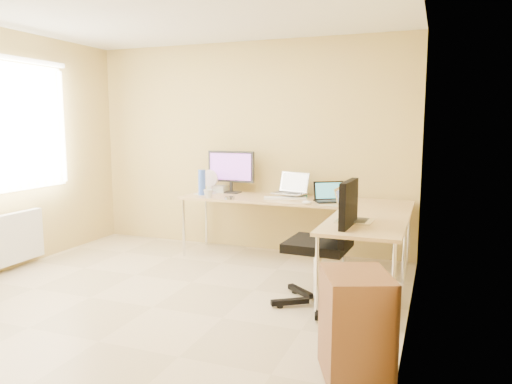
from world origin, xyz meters
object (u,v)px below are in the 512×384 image
at_px(laptop_center, 290,183).
at_px(office_chair, 318,250).
at_px(desk_main, 293,230).
at_px(keyboard, 285,198).
at_px(laptop_black, 331,192).
at_px(cabinet, 356,325).
at_px(desk_fan, 211,182).
at_px(laptop_return, 355,208).
at_px(monitor, 231,172).
at_px(water_bottle, 202,182).
at_px(mug, 208,194).
at_px(desk_return, 365,261).

relative_size(laptop_center, office_chair, 0.34).
xyz_separation_m(desk_main, keyboard, (-0.09, -0.04, 0.38)).
xyz_separation_m(desk_main, laptop_black, (0.45, -0.05, 0.48)).
bearing_deg(keyboard, cabinet, -82.93).
height_order(desk_fan, cabinet, desk_fan).
bearing_deg(desk_main, laptop_return, -50.60).
bearing_deg(laptop_black, desk_fan, 142.92).
bearing_deg(laptop_center, monitor, -171.70).
xyz_separation_m(laptop_return, cabinet, (0.24, -1.37, -0.49)).
bearing_deg(cabinet, laptop_center, 92.82).
distance_m(water_bottle, laptop_return, 2.24).
distance_m(monitor, laptop_center, 0.82).
relative_size(laptop_center, mug, 3.44).
relative_size(monitor, laptop_center, 1.62).
height_order(desk_main, keyboard, keyboard).
distance_m(monitor, laptop_return, 2.17).
xyz_separation_m(laptop_center, laptop_black, (0.52, -0.14, -0.05)).
relative_size(desk_main, laptop_center, 6.98).
xyz_separation_m(desk_main, laptop_center, (-0.06, 0.09, 0.53)).
height_order(desk_main, monitor, monitor).
height_order(keyboard, cabinet, keyboard).
xyz_separation_m(laptop_center, mug, (-0.88, -0.39, -0.11)).
bearing_deg(monitor, mug, -96.50).
distance_m(desk_return, laptop_return, 0.50).
relative_size(mug, water_bottle, 0.36).
relative_size(desk_main, water_bottle, 8.57).
bearing_deg(desk_return, keyboard, 137.83).
bearing_deg(water_bottle, laptop_center, 9.96).
relative_size(keyboard, laptop_return, 1.33).
bearing_deg(desk_fan, office_chair, -37.82).
relative_size(laptop_center, laptop_return, 1.04).
distance_m(desk_return, laptop_black, 1.18).
bearing_deg(mug, cabinet, -46.14).
height_order(desk_main, cabinet, desk_main).
height_order(desk_return, laptop_return, laptop_return).
bearing_deg(desk_fan, keyboard, -7.06).
relative_size(monitor, office_chair, 0.55).
distance_m(desk_main, cabinet, 2.69).
xyz_separation_m(keyboard, water_bottle, (-1.04, -0.06, 0.14)).
bearing_deg(keyboard, monitor, 143.39).
height_order(desk_main, office_chair, office_chair).
bearing_deg(laptop_black, monitor, 138.10).
xyz_separation_m(laptop_black, office_chair, (0.15, -1.22, -0.34)).
bearing_deg(water_bottle, desk_fan, 82.98).
relative_size(monitor, laptop_black, 1.75).
relative_size(laptop_return, office_chair, 0.32).
bearing_deg(water_bottle, laptop_black, 1.59).
bearing_deg(water_bottle, monitor, 49.02).
bearing_deg(desk_return, water_bottle, 156.73).
relative_size(monitor, laptop_return, 1.69).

